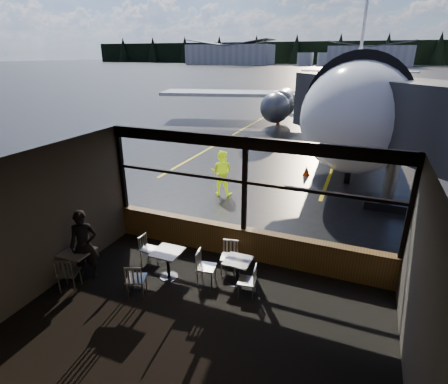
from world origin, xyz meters
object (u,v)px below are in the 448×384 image
Objects in this scene: chair_mid_s at (136,279)px; ground_crew at (221,173)px; airliner at (362,47)px; passenger at (84,246)px; chair_mid_w at (148,249)px; chair_left_s at (69,273)px; chair_near_w at (206,268)px; cone_wing at (278,121)px; jet_bridge at (388,141)px; chair_near_n at (229,258)px; cafe_table_mid at (168,264)px; cafe_table_left at (80,264)px; cafe_table_near at (238,272)px; chair_near_e at (247,281)px; cone_nose at (306,171)px.

ground_crew reaches higher than chair_mid_s.
chair_mid_s is at bearing -101.14° from airliner.
passenger is 1.01× the size of ground_crew.
airliner is at bearing -110.83° from ground_crew.
chair_left_s reaches higher than chair_mid_w.
chair_near_w reaches higher than cone_wing.
jet_bridge reaches higher than ground_crew.
chair_near_n is at bearing 143.25° from chair_near_w.
jet_bridge is at bearing 54.63° from cafe_table_mid.
ground_crew is (1.18, 6.75, 0.54)m from cafe_table_left.
ground_crew is 3.78× the size of cone_wing.
chair_left_s is (-5.24, -23.69, -5.45)m from airliner.
chair_near_e reaches higher than cafe_table_near.
chair_left_s reaches higher than cafe_table_near.
chair_near_w reaches higher than cone_nose.
chair_near_e is at bearing 85.85° from chair_mid_w.
cafe_table_left is at bearing -111.06° from cone_nose.
chair_left_s is at bearing 99.92° from chair_near_e.
ground_crew is at bearing 51.15° from passenger.
cone_nose is (2.86, 3.73, -0.70)m from ground_crew.
jet_bridge is at bearing -174.80° from ground_crew.
ground_crew is at bearing 116.26° from cafe_table_near.
cafe_table_left is at bearing -131.97° from jet_bridge.
jet_bridge reaches higher than passenger.
chair_mid_s is at bearing 35.08° from chair_near_n.
airliner is at bearing 81.73° from cafe_table_mid.
cafe_table_left is 3.30m from chair_near_w.
cafe_table_near is 21.98m from cone_wing.
jet_bridge is at bearing 29.30° from chair_left_s.
chair_left_s is 1.93× the size of cone_wing.
chair_near_w reaches higher than chair_near_e.
chair_near_w is 0.49× the size of passenger.
chair_mid_s reaches higher than chair_near_e.
chair_near_e is at bearing -19.21° from passenger.
passenger is at bearing -80.88° from chair_near_w.
cafe_table_mid is at bearing -8.62° from passenger.
chair_mid_w is at bearing -106.86° from cone_nose.
cafe_table_near is 0.54m from chair_near_n.
chair_near_e is (-1.12, -22.32, -5.50)m from airliner.
cafe_table_left is 1.58× the size of cone_wing.
cafe_table_mid is 0.41× the size of passenger.
chair_near_e is 1.05× the size of chair_mid_w.
chair_mid_s is 1.44m from chair_mid_w.
airliner is 43.20× the size of chair_near_n.
airliner reaches higher than cafe_table_mid.
cafe_table_mid is 0.87× the size of chair_near_n.
cafe_table_mid is 0.98m from chair_mid_w.
chair_near_e is 1.11m from chair_near_w.
chair_near_w reaches higher than cafe_table_near.
airliner is at bearing 46.94° from passenger.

